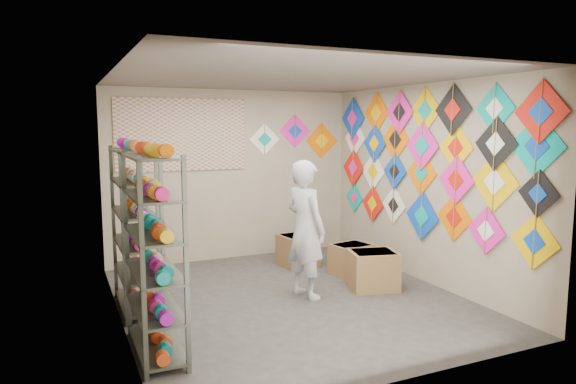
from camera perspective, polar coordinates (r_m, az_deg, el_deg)
name	(u,v)px	position (r m, az deg, el deg)	size (l,w,h in m)	color
ground	(291,299)	(6.50, 0.29, -11.80)	(4.50, 4.50, 0.00)	#34312E
room_walls	(291,167)	(6.16, 0.30, 2.80)	(4.50, 4.50, 4.50)	tan
shelf_rack_front	(154,255)	(4.95, -14.67, -6.75)	(0.40, 1.10, 1.90)	#4C5147
shelf_rack_back	(135,229)	(6.20, -16.68, -3.96)	(0.40, 1.10, 1.90)	#4C5147
string_spools	(143,231)	(5.55, -15.83, -4.24)	(0.12, 2.36, 0.12)	#F22379
kite_wall_display	(424,159)	(7.19, 14.90, 3.54)	(0.05, 4.35, 2.10)	#FBC502
back_wall_kites	(297,137)	(8.65, 0.99, 6.10)	(1.61, 0.02, 0.75)	white
poster	(182,135)	(8.01, -11.67, 6.26)	(2.00, 0.01, 1.10)	purple
shopkeeper	(305,229)	(6.38, 1.95, -4.15)	(0.56, 0.71, 1.72)	silver
carton_a	(373,270)	(6.91, 9.40, -8.55)	(0.60, 0.50, 0.50)	olive
carton_b	(352,259)	(7.52, 7.08, -7.44)	(0.54, 0.44, 0.44)	olive
carton_c	(298,250)	(7.92, 1.10, -6.51)	(0.49, 0.54, 0.47)	olive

